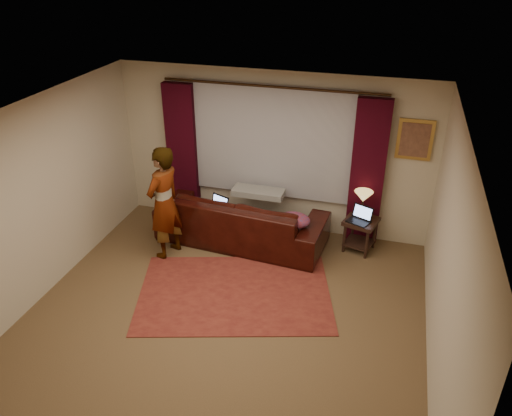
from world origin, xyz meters
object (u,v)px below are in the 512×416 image
(tiffany_lamp, at_px, (362,205))
(laptop_table, at_px, (359,215))
(laptop_sofa, at_px, (215,205))
(person, at_px, (164,203))
(end_table, at_px, (360,235))
(sofa, at_px, (242,211))

(tiffany_lamp, distance_m, laptop_table, 0.18)
(laptop_sofa, relative_size, laptop_table, 0.99)
(laptop_table, height_order, person, person)
(laptop_sofa, bearing_deg, end_table, 31.86)
(laptop_sofa, xyz_separation_m, laptop_table, (2.17, 0.28, 0.00))
(laptop_table, xyz_separation_m, person, (-2.76, -0.83, 0.22))
(end_table, relative_size, person, 0.31)
(end_table, height_order, person, person)
(end_table, bearing_deg, sofa, -172.52)
(end_table, bearing_deg, person, -161.80)
(sofa, relative_size, laptop_sofa, 7.65)
(laptop_table, bearing_deg, tiffany_lamp, 102.80)
(laptop_sofa, relative_size, end_table, 0.64)
(laptop_sofa, distance_m, end_table, 2.27)
(end_table, xyz_separation_m, laptop_table, (-0.04, -0.09, 0.38))
(laptop_sofa, bearing_deg, person, -114.58)
(sofa, xyz_separation_m, person, (-0.97, -0.68, 0.34))
(sofa, bearing_deg, laptop_sofa, 23.75)
(laptop_sofa, height_order, end_table, laptop_sofa)
(laptop_sofa, bearing_deg, laptop_table, 29.73)
(sofa, relative_size, end_table, 4.93)
(sofa, height_order, laptop_sofa, sofa)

